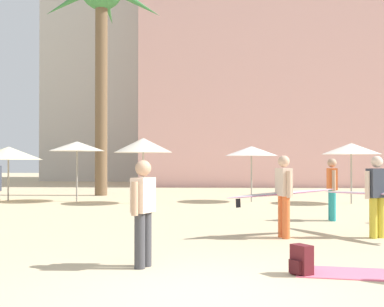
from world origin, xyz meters
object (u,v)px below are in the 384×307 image
at_px(backpack, 301,260).
at_px(person_mid_center, 332,187).
at_px(cafe_umbrella_0, 351,149).
at_px(person_near_right, 375,193).
at_px(cafe_umbrella_6, 77,146).
at_px(cafe_umbrella_3, 251,151).
at_px(palm_tree_left, 101,15).
at_px(person_mid_left, 143,209).
at_px(cafe_umbrella_2, 8,153).
at_px(beach_towel, 351,273).
at_px(cafe_umbrella_1, 143,145).
at_px(person_far_left, 283,193).

height_order(backpack, person_mid_center, person_mid_center).
bearing_deg(cafe_umbrella_0, person_near_right, -99.89).
distance_m(cafe_umbrella_6, backpack, 14.56).
height_order(cafe_umbrella_3, backpack, cafe_umbrella_3).
distance_m(palm_tree_left, person_mid_left, 18.17).
height_order(cafe_umbrella_6, person_mid_left, cafe_umbrella_6).
height_order(person_near_right, person_mid_center, person_near_right).
distance_m(cafe_umbrella_2, beach_towel, 16.47).
height_order(cafe_umbrella_2, cafe_umbrella_6, cafe_umbrella_6).
bearing_deg(person_mid_center, cafe_umbrella_6, 145.63).
height_order(cafe_umbrella_2, person_mid_left, cafe_umbrella_2).
bearing_deg(cafe_umbrella_0, cafe_umbrella_3, 170.69).
height_order(cafe_umbrella_0, cafe_umbrella_3, cafe_umbrella_0).
relative_size(cafe_umbrella_1, person_mid_center, 1.47).
xyz_separation_m(person_near_right, person_mid_center, (-0.30, 2.99, -0.01)).
relative_size(cafe_umbrella_0, person_mid_left, 1.40).
height_order(person_near_right, person_mid_left, person_near_right).
bearing_deg(person_mid_left, beach_towel, 15.12).
relative_size(cafe_umbrella_3, cafe_umbrella_6, 0.92).
relative_size(cafe_umbrella_2, cafe_umbrella_3, 1.22).
height_order(beach_towel, person_far_left, person_far_left).
bearing_deg(cafe_umbrella_2, cafe_umbrella_0, -1.66).
bearing_deg(person_far_left, cafe_umbrella_3, 73.00).
relative_size(cafe_umbrella_2, person_far_left, 1.04).
bearing_deg(cafe_umbrella_0, person_far_left, -111.35).
distance_m(cafe_umbrella_0, person_mid_left, 13.42).
relative_size(cafe_umbrella_2, cafe_umbrella_6, 1.12).
distance_m(cafe_umbrella_3, person_near_right, 9.55).
bearing_deg(palm_tree_left, person_mid_center, -48.20).
relative_size(cafe_umbrella_2, person_near_right, 0.97).
relative_size(cafe_umbrella_1, person_mid_left, 1.52).
relative_size(person_near_right, person_mid_left, 1.69).
height_order(backpack, person_far_left, person_far_left).
height_order(cafe_umbrella_0, cafe_umbrella_1, cafe_umbrella_1).
height_order(cafe_umbrella_0, cafe_umbrella_6, cafe_umbrella_6).
height_order(person_far_left, person_mid_center, person_far_left).
bearing_deg(person_mid_center, cafe_umbrella_1, 138.98).
bearing_deg(person_far_left, palm_tree_left, 100.31).
bearing_deg(backpack, person_near_right, -153.15).
distance_m(cafe_umbrella_2, cafe_umbrella_3, 9.56).
bearing_deg(beach_towel, cafe_umbrella_3, 93.61).
relative_size(cafe_umbrella_3, person_mid_left, 1.34).
xyz_separation_m(cafe_umbrella_0, cafe_umbrella_2, (-13.22, 0.38, -0.14)).
height_order(cafe_umbrella_2, beach_towel, cafe_umbrella_2).
xyz_separation_m(cafe_umbrella_1, cafe_umbrella_3, (4.05, 1.10, -0.20)).
xyz_separation_m(palm_tree_left, person_mid_center, (8.56, -9.57, -7.41)).
distance_m(cafe_umbrella_6, person_near_right, 12.69).
bearing_deg(cafe_umbrella_3, cafe_umbrella_2, -178.71).
height_order(palm_tree_left, cafe_umbrella_2, palm_tree_left).
xyz_separation_m(cafe_umbrella_0, person_far_left, (-3.42, -8.75, -1.12)).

